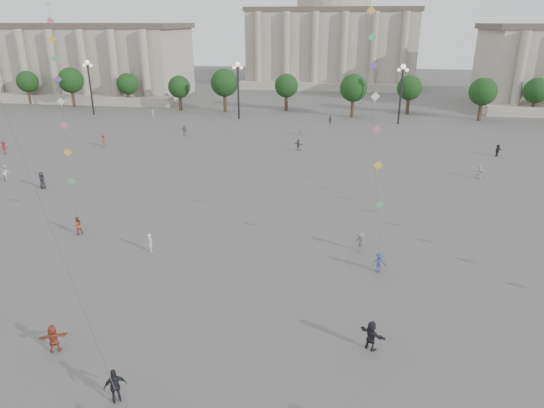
# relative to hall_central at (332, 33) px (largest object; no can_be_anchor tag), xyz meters

# --- Properties ---
(ground) EXTENTS (360.00, 360.00, 0.00)m
(ground) POSITION_rel_hall_central_xyz_m (0.00, -129.22, -14.23)
(ground) COLOR #52504D
(ground) RESTS_ON ground
(hall_west) EXTENTS (84.00, 26.22, 17.20)m
(hall_west) POSITION_rel_hall_central_xyz_m (-75.00, -35.33, -5.81)
(hall_west) COLOR #A6988B
(hall_west) RESTS_ON ground
(hall_central) EXTENTS (48.30, 34.30, 35.50)m
(hall_central) POSITION_rel_hall_central_xyz_m (0.00, 0.00, 0.00)
(hall_central) COLOR #A6988B
(hall_central) RESTS_ON ground
(tree_row) EXTENTS (137.12, 5.12, 8.00)m
(tree_row) POSITION_rel_hall_central_xyz_m (0.00, -51.22, -8.84)
(tree_row) COLOR #3C291E
(tree_row) RESTS_ON ground
(lamp_post_far_west) EXTENTS (2.00, 0.90, 10.65)m
(lamp_post_far_west) POSITION_rel_hall_central_xyz_m (-45.00, -59.22, -6.88)
(lamp_post_far_west) COLOR #262628
(lamp_post_far_west) RESTS_ON ground
(lamp_post_mid_west) EXTENTS (2.00, 0.90, 10.65)m
(lamp_post_mid_west) POSITION_rel_hall_central_xyz_m (-15.00, -59.22, -6.88)
(lamp_post_mid_west) COLOR #262628
(lamp_post_mid_west) RESTS_ON ground
(lamp_post_mid_east) EXTENTS (2.00, 0.90, 10.65)m
(lamp_post_mid_east) POSITION_rel_hall_central_xyz_m (15.00, -59.22, -6.88)
(lamp_post_mid_east) COLOR #262628
(lamp_post_mid_east) RESTS_ON ground
(person_crowd_0) EXTENTS (0.94, 0.88, 1.56)m
(person_crowd_0) POSITION_rel_hall_central_xyz_m (2.59, -61.22, -13.45)
(person_crowd_0) COLOR #36467B
(person_crowd_0) RESTS_ON ground
(person_crowd_1) EXTENTS (1.13, 1.03, 1.89)m
(person_crowd_1) POSITION_rel_hall_central_xyz_m (-34.23, -100.77, -13.29)
(person_crowd_1) COLOR silver
(person_crowd_1) RESTS_ON ground
(person_crowd_2) EXTENTS (1.00, 1.34, 1.85)m
(person_crowd_2) POSITION_rel_hall_central_xyz_m (-42.40, -89.82, -13.31)
(person_crowd_2) COLOR maroon
(person_crowd_2) RESTS_ON ground
(person_crowd_3) EXTENTS (1.69, 1.45, 1.84)m
(person_crowd_3) POSITION_rel_hall_central_xyz_m (7.74, -126.37, -13.31)
(person_crowd_3) COLOR #222227
(person_crowd_3) RESTS_ON ground
(person_crowd_4) EXTENTS (1.01, 1.51, 1.56)m
(person_crowd_4) POSITION_rel_hall_central_xyz_m (-1.87, -71.07, -13.45)
(person_crowd_4) COLOR #AFAEAB
(person_crowd_4) RESTS_ON ground
(person_crowd_6) EXTENTS (1.28, 1.01, 1.73)m
(person_crowd_6) POSITION_rel_hall_central_xyz_m (7.30, -113.59, -13.37)
(person_crowd_6) COLOR slate
(person_crowd_6) RESTS_ON ground
(person_crowd_7) EXTENTS (1.47, 1.40, 1.66)m
(person_crowd_7) POSITION_rel_hall_central_xyz_m (21.84, -91.24, -13.40)
(person_crowd_7) COLOR silver
(person_crowd_7) RESTS_ON ground
(person_crowd_9) EXTENTS (1.40, 1.46, 1.66)m
(person_crowd_9) POSITION_rel_hall_central_xyz_m (26.79, -80.24, -13.40)
(person_crowd_9) COLOR black
(person_crowd_9) RESTS_ON ground
(person_crowd_10) EXTENTS (0.52, 0.67, 1.64)m
(person_crowd_10) POSITION_rel_hall_central_xyz_m (-31.58, -61.22, -13.41)
(person_crowd_10) COLOR #B8B8B3
(person_crowd_10) RESTS_ON ground
(person_crowd_12) EXTENTS (1.58, 1.13, 1.65)m
(person_crowd_12) POSITION_rel_hall_central_xyz_m (-1.19, -81.20, -13.41)
(person_crowd_12) COLOR #58575C
(person_crowd_12) RESTS_ON ground
(person_crowd_13) EXTENTS (0.63, 0.68, 1.57)m
(person_crowd_13) POSITION_rel_hall_central_xyz_m (-9.82, -116.20, -13.45)
(person_crowd_13) COLOR silver
(person_crowd_13) RESTS_ON ground
(person_crowd_16) EXTENTS (1.08, 0.51, 1.81)m
(person_crowd_16) POSITION_rel_hall_central_xyz_m (-20.73, -74.87, -13.33)
(person_crowd_16) COLOR slate
(person_crowd_16) RESTS_ON ground
(person_crowd_17) EXTENTS (1.14, 1.41, 1.90)m
(person_crowd_17) POSITION_rel_hall_central_xyz_m (-30.36, -83.63, -13.28)
(person_crowd_17) COLOR #9C342A
(person_crowd_17) RESTS_ON ground
(person_crowd_19) EXTENTS (1.12, 1.05, 1.92)m
(person_crowd_19) POSITION_rel_hall_central_xyz_m (-28.16, -102.82, -13.27)
(person_crowd_19) COLOR #222228
(person_crowd_19) RESTS_ON ground
(tourist_2) EXTENTS (1.67, 1.17, 1.73)m
(tourist_2) POSITION_rel_hall_central_xyz_m (-10.30, -129.40, -13.36)
(tourist_2) COLOR #A0412B
(tourist_2) RESTS_ON ground
(tourist_4) EXTENTS (1.20, 1.00, 1.92)m
(tourist_4) POSITION_rel_hall_central_xyz_m (-4.99, -132.58, -13.27)
(tourist_4) COLOR black
(tourist_4) RESTS_ON ground
(kite_flyer_0) EXTENTS (1.02, 1.04, 1.69)m
(kite_flyer_0) POSITION_rel_hall_central_xyz_m (-17.57, -113.93, -13.39)
(kite_flyer_0) COLOR #9C442A
(kite_flyer_0) RESTS_ON ground
(kite_flyer_1) EXTENTS (1.13, 0.78, 1.61)m
(kite_flyer_1) POSITION_rel_hall_central_xyz_m (8.66, -116.92, -13.43)
(kite_flyer_1) COLOR navy
(kite_flyer_1) RESTS_ON ground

